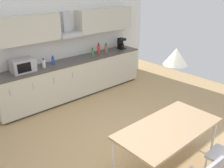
{
  "coord_description": "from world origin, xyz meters",
  "views": [
    {
      "loc": [
        -2.49,
        -2.46,
        2.74
      ],
      "look_at": [
        0.26,
        0.65,
        1.0
      ],
      "focal_mm": 40.0,
      "sensor_mm": 36.0,
      "label": 1
    }
  ],
  "objects_px": {
    "bottle_red": "(99,49)",
    "pendant_lamp": "(176,57)",
    "bottle_green": "(93,52)",
    "coffee_maker": "(121,43)",
    "bottle_white": "(44,64)",
    "dining_table": "(168,129)",
    "bottle_brown": "(106,49)",
    "microwave": "(23,65)",
    "bottle_blue": "(53,61)"
  },
  "relations": [
    {
      "from": "pendant_lamp",
      "to": "dining_table",
      "type": "bearing_deg",
      "value": 104.04
    },
    {
      "from": "bottle_brown",
      "to": "pendant_lamp",
      "type": "distance_m",
      "value": 3.54
    },
    {
      "from": "coffee_maker",
      "to": "bottle_brown",
      "type": "height_order",
      "value": "coffee_maker"
    },
    {
      "from": "bottle_green",
      "to": "bottle_brown",
      "type": "bearing_deg",
      "value": -10.21
    },
    {
      "from": "coffee_maker",
      "to": "dining_table",
      "type": "height_order",
      "value": "coffee_maker"
    },
    {
      "from": "coffee_maker",
      "to": "bottle_brown",
      "type": "relative_size",
      "value": 1.08
    },
    {
      "from": "bottle_white",
      "to": "coffee_maker",
      "type": "bearing_deg",
      "value": 1.51
    },
    {
      "from": "bottle_brown",
      "to": "bottle_green",
      "type": "xyz_separation_m",
      "value": [
        -0.39,
        0.07,
        -0.03
      ]
    },
    {
      "from": "bottle_red",
      "to": "pendant_lamp",
      "type": "height_order",
      "value": "pendant_lamp"
    },
    {
      "from": "microwave",
      "to": "bottle_brown",
      "type": "relative_size",
      "value": 1.73
    },
    {
      "from": "coffee_maker",
      "to": "bottle_white",
      "type": "xyz_separation_m",
      "value": [
        -2.41,
        -0.06,
        -0.06
      ]
    },
    {
      "from": "bottle_blue",
      "to": "dining_table",
      "type": "relative_size",
      "value": 0.13
    },
    {
      "from": "microwave",
      "to": "bottle_red",
      "type": "height_order",
      "value": "bottle_red"
    },
    {
      "from": "bottle_brown",
      "to": "dining_table",
      "type": "xyz_separation_m",
      "value": [
        -1.46,
        -3.13,
        -0.34
      ]
    },
    {
      "from": "coffee_maker",
      "to": "pendant_lamp",
      "type": "bearing_deg",
      "value": -122.89
    },
    {
      "from": "bottle_brown",
      "to": "bottle_white",
      "type": "height_order",
      "value": "bottle_brown"
    },
    {
      "from": "coffee_maker",
      "to": "bottle_brown",
      "type": "xyz_separation_m",
      "value": [
        -0.62,
        -0.08,
        -0.03
      ]
    },
    {
      "from": "bottle_blue",
      "to": "bottle_brown",
      "type": "distance_m",
      "value": 1.53
    },
    {
      "from": "bottle_red",
      "to": "pendant_lamp",
      "type": "xyz_separation_m",
      "value": [
        -1.25,
        -3.19,
        0.76
      ]
    },
    {
      "from": "microwave",
      "to": "bottle_brown",
      "type": "height_order",
      "value": "microwave"
    },
    {
      "from": "dining_table",
      "to": "pendant_lamp",
      "type": "relative_size",
      "value": 5.13
    },
    {
      "from": "microwave",
      "to": "coffee_maker",
      "type": "relative_size",
      "value": 1.6
    },
    {
      "from": "coffee_maker",
      "to": "microwave",
      "type": "bearing_deg",
      "value": -179.47
    },
    {
      "from": "bottle_green",
      "to": "pendant_lamp",
      "type": "bearing_deg",
      "value": -108.39
    },
    {
      "from": "microwave",
      "to": "coffee_maker",
      "type": "height_order",
      "value": "coffee_maker"
    },
    {
      "from": "bottle_red",
      "to": "dining_table",
      "type": "bearing_deg",
      "value": -111.43
    },
    {
      "from": "microwave",
      "to": "bottle_green",
      "type": "height_order",
      "value": "microwave"
    },
    {
      "from": "bottle_blue",
      "to": "bottle_green",
      "type": "height_order",
      "value": "bottle_blue"
    },
    {
      "from": "microwave",
      "to": "bottle_white",
      "type": "distance_m",
      "value": 0.46
    },
    {
      "from": "bottle_red",
      "to": "bottle_brown",
      "type": "distance_m",
      "value": 0.21
    },
    {
      "from": "pendant_lamp",
      "to": "bottle_red",
      "type": "bearing_deg",
      "value": 68.57
    },
    {
      "from": "bottle_red",
      "to": "bottle_green",
      "type": "distance_m",
      "value": 0.19
    },
    {
      "from": "coffee_maker",
      "to": "bottle_white",
      "type": "bearing_deg",
      "value": -178.49
    },
    {
      "from": "coffee_maker",
      "to": "dining_table",
      "type": "bearing_deg",
      "value": -122.89
    },
    {
      "from": "bottle_green",
      "to": "pendant_lamp",
      "type": "height_order",
      "value": "pendant_lamp"
    },
    {
      "from": "bottle_brown",
      "to": "dining_table",
      "type": "relative_size",
      "value": 0.17
    },
    {
      "from": "coffee_maker",
      "to": "dining_table",
      "type": "distance_m",
      "value": 3.85
    },
    {
      "from": "bottle_brown",
      "to": "bottle_white",
      "type": "relative_size",
      "value": 1.3
    },
    {
      "from": "dining_table",
      "to": "bottle_brown",
      "type": "bearing_deg",
      "value": 65.08
    },
    {
      "from": "microwave",
      "to": "bottle_brown",
      "type": "distance_m",
      "value": 2.25
    },
    {
      "from": "coffee_maker",
      "to": "bottle_red",
      "type": "bearing_deg",
      "value": -178.07
    },
    {
      "from": "bottle_white",
      "to": "pendant_lamp",
      "type": "bearing_deg",
      "value": -83.96
    },
    {
      "from": "bottle_brown",
      "to": "bottle_white",
      "type": "distance_m",
      "value": 1.79
    },
    {
      "from": "coffee_maker",
      "to": "pendant_lamp",
      "type": "xyz_separation_m",
      "value": [
        -2.08,
        -3.22,
        0.73
      ]
    },
    {
      "from": "bottle_red",
      "to": "dining_table",
      "type": "xyz_separation_m",
      "value": [
        -1.25,
        -3.19,
        -0.35
      ]
    },
    {
      "from": "microwave",
      "to": "bottle_brown",
      "type": "xyz_separation_m",
      "value": [
        2.25,
        -0.06,
        -0.02
      ]
    },
    {
      "from": "bottle_white",
      "to": "bottle_green",
      "type": "distance_m",
      "value": 1.4
    },
    {
      "from": "bottle_red",
      "to": "coffee_maker",
      "type": "bearing_deg",
      "value": 1.93
    },
    {
      "from": "coffee_maker",
      "to": "bottle_white",
      "type": "relative_size",
      "value": 1.4
    },
    {
      "from": "coffee_maker",
      "to": "bottle_blue",
      "type": "bearing_deg",
      "value": -179.98
    }
  ]
}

